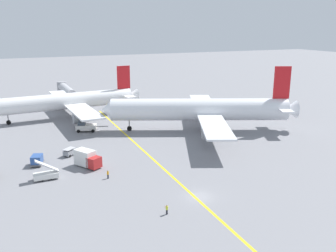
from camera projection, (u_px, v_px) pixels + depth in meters
name	position (u px, v px, depth m)	size (l,w,h in m)	color
ground_plane	(199.00, 197.00, 61.81)	(600.00, 600.00, 0.00)	gray
taxiway_stripe	(171.00, 176.00, 70.34)	(0.50, 120.00, 0.01)	yellow
airliner_at_gate_left	(67.00, 102.00, 112.85)	(47.69, 47.64, 15.33)	white
airliner_being_pushed	(201.00, 110.00, 99.04)	(50.98, 48.45, 17.62)	white
pushback_tug	(86.00, 127.00, 99.61)	(8.61, 4.69, 3.04)	white
gse_stair_truck_yellow	(46.00, 174.00, 68.48)	(4.65, 2.02, 4.06)	silver
gse_container_dolly_flat	(37.00, 160.00, 75.37)	(3.08, 3.72, 2.15)	slate
gse_baggage_cart_near_cluster	(69.00, 152.00, 80.87)	(3.08, 3.00, 1.71)	gray
gse_catering_truck_tall	(87.00, 159.00, 74.36)	(5.08, 6.24, 3.50)	red
ground_crew_wing_walker_right	(167.00, 209.00, 55.84)	(0.44, 0.40, 1.56)	black
ground_crew_ramp_agent_by_cones	(108.00, 174.00, 68.91)	(0.36, 0.36, 1.62)	black
jet_bridge	(66.00, 89.00, 139.93)	(4.12, 22.10, 6.15)	#B7B7BC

